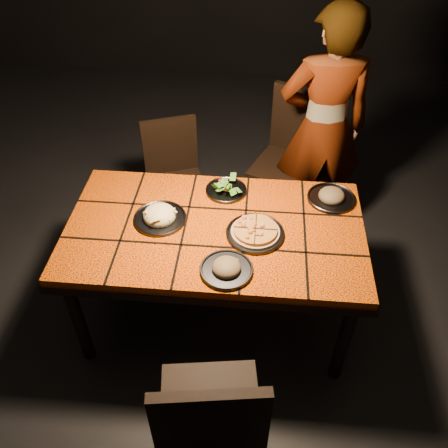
# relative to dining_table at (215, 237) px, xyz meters

# --- Properties ---
(room_shell) EXTENTS (6.04, 7.04, 3.08)m
(room_shell) POSITION_rel_dining_table_xyz_m (0.00, 0.00, 0.83)
(room_shell) COLOR black
(room_shell) RESTS_ON ground
(dining_table) EXTENTS (1.62, 0.92, 0.75)m
(dining_table) POSITION_rel_dining_table_xyz_m (0.00, 0.00, 0.00)
(dining_table) COLOR #EA5307
(dining_table) RESTS_ON ground
(chair_near) EXTENTS (0.50, 0.50, 0.97)m
(chair_near) POSITION_rel_dining_table_xyz_m (0.08, -0.96, -0.12)
(chair_near) COLOR black
(chair_near) RESTS_ON ground
(chair_far_left) EXTENTS (0.49, 0.49, 0.85)m
(chair_far_left) POSITION_rel_dining_table_xyz_m (-0.38, 0.84, -0.18)
(chair_far_left) COLOR black
(chair_far_left) RESTS_ON ground
(chair_far_right) EXTENTS (0.60, 0.60, 1.01)m
(chair_far_right) POSITION_rel_dining_table_xyz_m (0.46, 1.03, -0.09)
(chair_far_right) COLOR black
(chair_far_right) RESTS_ON ground
(diner) EXTENTS (0.65, 0.47, 1.66)m
(diner) POSITION_rel_dining_table_xyz_m (0.62, 0.93, 0.16)
(diner) COLOR brown
(diner) RESTS_ON ground
(plate_pizza) EXTENTS (0.31, 0.31, 0.04)m
(plate_pizza) POSITION_rel_dining_table_xyz_m (0.22, -0.04, 0.10)
(plate_pizza) COLOR #37383C
(plate_pizza) RESTS_ON dining_table
(plate_pasta) EXTENTS (0.29, 0.29, 0.09)m
(plate_pasta) POSITION_rel_dining_table_xyz_m (-0.30, 0.03, 0.10)
(plate_pasta) COLOR #37383C
(plate_pasta) RESTS_ON dining_table
(plate_salad) EXTENTS (0.24, 0.24, 0.07)m
(plate_salad) POSITION_rel_dining_table_xyz_m (0.04, 0.31, 0.10)
(plate_salad) COLOR #37383C
(plate_salad) RESTS_ON dining_table
(plate_mushroom_a) EXTENTS (0.26, 0.26, 0.09)m
(plate_mushroom_a) POSITION_rel_dining_table_xyz_m (0.09, -0.31, 0.10)
(plate_mushroom_a) COLOR #37383C
(plate_mushroom_a) RESTS_ON dining_table
(plate_mushroom_b) EXTENTS (0.27, 0.27, 0.09)m
(plate_mushroom_b) POSITION_rel_dining_table_xyz_m (0.64, 0.29, 0.10)
(plate_mushroom_b) COLOR #37383C
(plate_mushroom_b) RESTS_ON dining_table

